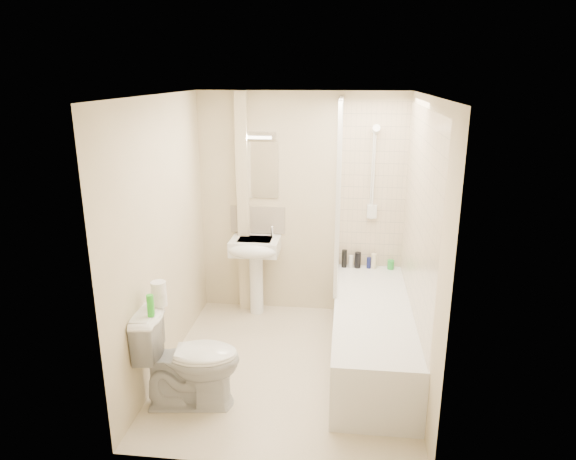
# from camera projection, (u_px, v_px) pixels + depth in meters

# --- Properties ---
(floor) EXTENTS (2.50, 2.50, 0.00)m
(floor) POSITION_uv_depth(u_px,v_px,m) (288.00, 367.00, 4.68)
(floor) COLOR beige
(floor) RESTS_ON ground
(wall_back) EXTENTS (2.20, 0.02, 2.40)m
(wall_back) POSITION_uv_depth(u_px,v_px,m) (301.00, 206.00, 5.51)
(wall_back) COLOR beige
(wall_back) RESTS_ON ground
(wall_left) EXTENTS (0.02, 2.50, 2.40)m
(wall_left) POSITION_uv_depth(u_px,v_px,m) (162.00, 238.00, 4.45)
(wall_left) COLOR beige
(wall_left) RESTS_ON ground
(wall_right) EXTENTS (0.02, 2.50, 2.40)m
(wall_right) POSITION_uv_depth(u_px,v_px,m) (421.00, 247.00, 4.21)
(wall_right) COLOR beige
(wall_right) RESTS_ON ground
(ceiling) EXTENTS (2.20, 2.50, 0.02)m
(ceiling) POSITION_uv_depth(u_px,v_px,m) (288.00, 95.00, 3.97)
(ceiling) COLOR white
(ceiling) RESTS_ON wall_back
(tile_back) EXTENTS (0.70, 0.01, 1.75)m
(tile_back) POSITION_uv_depth(u_px,v_px,m) (373.00, 187.00, 5.35)
(tile_back) COLOR beige
(tile_back) RESTS_ON wall_back
(tile_right) EXTENTS (0.01, 2.10, 1.75)m
(tile_right) POSITION_uv_depth(u_px,v_px,m) (419.00, 214.00, 4.33)
(tile_right) COLOR beige
(tile_right) RESTS_ON wall_right
(pipe_boxing) EXTENTS (0.12, 0.12, 2.40)m
(pipe_boxing) POSITION_uv_depth(u_px,v_px,m) (244.00, 205.00, 5.52)
(pipe_boxing) COLOR beige
(pipe_boxing) RESTS_ON ground
(splashback) EXTENTS (0.60, 0.02, 0.30)m
(splashback) POSITION_uv_depth(u_px,v_px,m) (258.00, 220.00, 5.61)
(splashback) COLOR beige
(splashback) RESTS_ON wall_back
(mirror) EXTENTS (0.46, 0.01, 0.60)m
(mirror) POSITION_uv_depth(u_px,v_px,m) (257.00, 170.00, 5.44)
(mirror) COLOR white
(mirror) RESTS_ON wall_back
(strip_light) EXTENTS (0.42, 0.07, 0.07)m
(strip_light) POSITION_uv_depth(u_px,v_px,m) (256.00, 135.00, 5.31)
(strip_light) COLOR silver
(strip_light) RESTS_ON wall_back
(bathtub) EXTENTS (0.70, 2.10, 0.55)m
(bathtub) POSITION_uv_depth(u_px,v_px,m) (372.00, 332.00, 4.70)
(bathtub) COLOR white
(bathtub) RESTS_ON ground
(shower_screen) EXTENTS (0.04, 0.92, 1.80)m
(shower_screen) POSITION_uv_depth(u_px,v_px,m) (339.00, 193.00, 4.97)
(shower_screen) COLOR white
(shower_screen) RESTS_ON bathtub
(shower_fixture) EXTENTS (0.10, 0.16, 0.99)m
(shower_fixture) POSITION_uv_depth(u_px,v_px,m) (373.00, 177.00, 5.28)
(shower_fixture) COLOR white
(shower_fixture) RESTS_ON wall_back
(pedestal_sink) EXTENTS (0.51, 0.48, 0.99)m
(pedestal_sink) POSITION_uv_depth(u_px,v_px,m) (255.00, 255.00, 5.49)
(pedestal_sink) COLOR white
(pedestal_sink) RESTS_ON ground
(bottle_black_a) EXTENTS (0.06, 0.06, 0.20)m
(bottle_black_a) POSITION_uv_depth(u_px,v_px,m) (344.00, 259.00, 5.54)
(bottle_black_a) COLOR black
(bottle_black_a) RESTS_ON bathtub
(bottle_white_a) EXTENTS (0.05, 0.05, 0.13)m
(bottle_white_a) POSITION_uv_depth(u_px,v_px,m) (351.00, 262.00, 5.54)
(bottle_white_a) COLOR silver
(bottle_white_a) RESTS_ON bathtub
(bottle_black_b) EXTENTS (0.07, 0.07, 0.17)m
(bottle_black_b) POSITION_uv_depth(u_px,v_px,m) (358.00, 260.00, 5.53)
(bottle_black_b) COLOR black
(bottle_black_b) RESTS_ON bathtub
(bottle_blue) EXTENTS (0.05, 0.05, 0.12)m
(bottle_blue) POSITION_uv_depth(u_px,v_px,m) (369.00, 263.00, 5.52)
(bottle_blue) COLOR #131954
(bottle_blue) RESTS_ON bathtub
(bottle_cream) EXTENTS (0.06, 0.06, 0.17)m
(bottle_cream) POSITION_uv_depth(u_px,v_px,m) (374.00, 261.00, 5.51)
(bottle_cream) COLOR beige
(bottle_cream) RESTS_ON bathtub
(bottle_green) EXTENTS (0.07, 0.07, 0.10)m
(bottle_green) POSITION_uv_depth(u_px,v_px,m) (391.00, 265.00, 5.50)
(bottle_green) COLOR green
(bottle_green) RESTS_ON bathtub
(toilet) EXTENTS (0.63, 0.89, 0.81)m
(toilet) POSITION_uv_depth(u_px,v_px,m) (189.00, 358.00, 4.06)
(toilet) COLOR white
(toilet) RESTS_ON ground
(toilet_roll_lower) EXTENTS (0.11, 0.11, 0.11)m
(toilet_roll_lower) POSITION_uv_depth(u_px,v_px,m) (160.00, 299.00, 4.03)
(toilet_roll_lower) COLOR white
(toilet_roll_lower) RESTS_ON toilet
(toilet_roll_upper) EXTENTS (0.12, 0.12, 0.10)m
(toilet_roll_upper) POSITION_uv_depth(u_px,v_px,m) (158.00, 288.00, 3.97)
(toilet_roll_upper) COLOR white
(toilet_roll_upper) RESTS_ON toilet_roll_lower
(green_bottle) EXTENTS (0.05, 0.05, 0.17)m
(green_bottle) POSITION_uv_depth(u_px,v_px,m) (150.00, 306.00, 3.85)
(green_bottle) COLOR green
(green_bottle) RESTS_ON toilet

